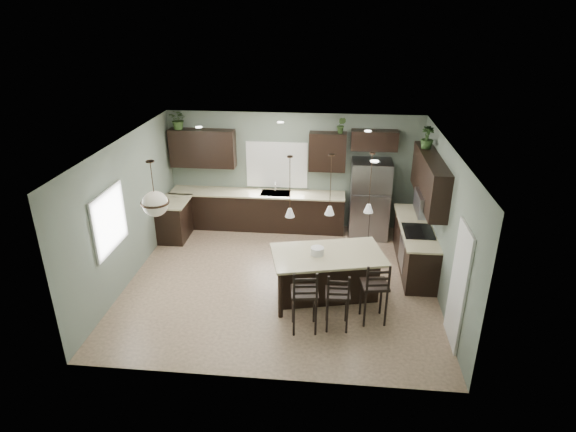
# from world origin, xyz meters

# --- Properties ---
(ground) EXTENTS (6.00, 6.00, 0.00)m
(ground) POSITION_xyz_m (0.00, 0.00, 0.00)
(ground) COLOR #9E8466
(ground) RESTS_ON ground
(pantry_door) EXTENTS (0.04, 0.82, 2.04)m
(pantry_door) POSITION_xyz_m (2.98, -1.55, 1.02)
(pantry_door) COLOR white
(pantry_door) RESTS_ON ground
(window_back) EXTENTS (1.35, 0.02, 1.00)m
(window_back) POSITION_xyz_m (-0.40, 2.73, 1.55)
(window_back) COLOR white
(window_back) RESTS_ON room_shell
(window_left) EXTENTS (0.02, 1.10, 1.00)m
(window_left) POSITION_xyz_m (-2.98, -0.80, 1.55)
(window_left) COLOR white
(window_left) RESTS_ON room_shell
(left_return_cabs) EXTENTS (0.60, 0.90, 0.90)m
(left_return_cabs) POSITION_xyz_m (-2.70, 1.70, 0.45)
(left_return_cabs) COLOR black
(left_return_cabs) RESTS_ON ground
(left_return_countertop) EXTENTS (0.66, 0.96, 0.04)m
(left_return_countertop) POSITION_xyz_m (-2.68, 1.70, 0.92)
(left_return_countertop) COLOR beige
(left_return_countertop) RESTS_ON left_return_cabs
(back_lower_cabs) EXTENTS (4.20, 0.60, 0.90)m
(back_lower_cabs) POSITION_xyz_m (-0.85, 2.45, 0.45)
(back_lower_cabs) COLOR black
(back_lower_cabs) RESTS_ON ground
(back_countertop) EXTENTS (4.20, 0.66, 0.04)m
(back_countertop) POSITION_xyz_m (-0.85, 2.43, 0.92)
(back_countertop) COLOR beige
(back_countertop) RESTS_ON back_lower_cabs
(sink_inset) EXTENTS (0.70, 0.45, 0.01)m
(sink_inset) POSITION_xyz_m (-0.40, 2.43, 0.94)
(sink_inset) COLOR gray
(sink_inset) RESTS_ON back_countertop
(faucet) EXTENTS (0.02, 0.02, 0.28)m
(faucet) POSITION_xyz_m (-0.40, 2.40, 1.08)
(faucet) COLOR silver
(faucet) RESTS_ON back_countertop
(back_upper_left) EXTENTS (1.55, 0.34, 0.90)m
(back_upper_left) POSITION_xyz_m (-2.15, 2.58, 1.95)
(back_upper_left) COLOR black
(back_upper_left) RESTS_ON room_shell
(back_upper_right) EXTENTS (0.85, 0.34, 0.90)m
(back_upper_right) POSITION_xyz_m (0.80, 2.58, 1.95)
(back_upper_right) COLOR black
(back_upper_right) RESTS_ON room_shell
(fridge_header) EXTENTS (1.05, 0.34, 0.45)m
(fridge_header) POSITION_xyz_m (1.85, 2.58, 2.25)
(fridge_header) COLOR black
(fridge_header) RESTS_ON room_shell
(right_lower_cabs) EXTENTS (0.60, 2.35, 0.90)m
(right_lower_cabs) POSITION_xyz_m (2.70, 0.87, 0.45)
(right_lower_cabs) COLOR black
(right_lower_cabs) RESTS_ON ground
(right_countertop) EXTENTS (0.66, 2.35, 0.04)m
(right_countertop) POSITION_xyz_m (2.68, 0.87, 0.92)
(right_countertop) COLOR beige
(right_countertop) RESTS_ON right_lower_cabs
(cooktop) EXTENTS (0.58, 0.75, 0.02)m
(cooktop) POSITION_xyz_m (2.68, 0.60, 0.94)
(cooktop) COLOR black
(cooktop) RESTS_ON right_countertop
(wall_oven_front) EXTENTS (0.01, 0.72, 0.60)m
(wall_oven_front) POSITION_xyz_m (2.40, 0.60, 0.45)
(wall_oven_front) COLOR gray
(wall_oven_front) RESTS_ON right_lower_cabs
(right_upper_cabs) EXTENTS (0.34, 2.35, 0.90)m
(right_upper_cabs) POSITION_xyz_m (2.83, 0.87, 1.95)
(right_upper_cabs) COLOR black
(right_upper_cabs) RESTS_ON room_shell
(microwave) EXTENTS (0.40, 0.75, 0.40)m
(microwave) POSITION_xyz_m (2.78, 0.60, 1.55)
(microwave) COLOR gray
(microwave) RESTS_ON right_upper_cabs
(refrigerator) EXTENTS (0.90, 0.74, 1.85)m
(refrigerator) POSITION_xyz_m (1.82, 2.28, 0.93)
(refrigerator) COLOR gray
(refrigerator) RESTS_ON ground
(kitchen_island) EXTENTS (2.22, 1.58, 0.92)m
(kitchen_island) POSITION_xyz_m (0.92, -0.49, 0.46)
(kitchen_island) COLOR black
(kitchen_island) RESTS_ON ground
(serving_dish) EXTENTS (0.24, 0.24, 0.14)m
(serving_dish) POSITION_xyz_m (0.72, -0.53, 0.99)
(serving_dish) COLOR silver
(serving_dish) RESTS_ON kitchen_island
(bar_stool_left) EXTENTS (0.50, 0.50, 1.20)m
(bar_stool_left) POSITION_xyz_m (0.56, -1.49, 0.60)
(bar_stool_left) COLOR black
(bar_stool_left) RESTS_ON ground
(bar_stool_center) EXTENTS (0.42, 0.42, 1.10)m
(bar_stool_center) POSITION_xyz_m (1.11, -1.39, 0.55)
(bar_stool_center) COLOR black
(bar_stool_center) RESTS_ON ground
(bar_stool_right) EXTENTS (0.50, 0.50, 1.19)m
(bar_stool_right) POSITION_xyz_m (1.73, -1.13, 0.59)
(bar_stool_right) COLOR black
(bar_stool_right) RESTS_ON ground
(pendant_left) EXTENTS (0.17, 0.17, 1.10)m
(pendant_left) POSITION_xyz_m (0.24, -0.65, 2.25)
(pendant_left) COLOR white
(pendant_left) RESTS_ON room_shell
(pendant_center) EXTENTS (0.17, 0.17, 1.10)m
(pendant_center) POSITION_xyz_m (0.92, -0.49, 2.25)
(pendant_center) COLOR white
(pendant_center) RESTS_ON room_shell
(pendant_right) EXTENTS (0.17, 0.17, 1.10)m
(pendant_right) POSITION_xyz_m (1.60, -0.32, 2.25)
(pendant_right) COLOR silver
(pendant_right) RESTS_ON room_shell
(chandelier) EXTENTS (0.47, 0.47, 0.96)m
(chandelier) POSITION_xyz_m (-1.96, -1.13, 2.32)
(chandelier) COLOR beige
(chandelier) RESTS_ON room_shell
(plant_back_left) EXTENTS (0.52, 0.50, 0.46)m
(plant_back_left) POSITION_xyz_m (-2.66, 2.55, 2.63)
(plant_back_left) COLOR #304C21
(plant_back_left) RESTS_ON back_upper_left
(plant_back_right) EXTENTS (0.25, 0.23, 0.37)m
(plant_back_right) POSITION_xyz_m (1.09, 2.55, 2.58)
(plant_back_right) COLOR #2F491F
(plant_back_right) RESTS_ON back_upper_right
(plant_right_wall) EXTENTS (0.25, 0.25, 0.45)m
(plant_right_wall) POSITION_xyz_m (2.80, 1.45, 2.62)
(plant_right_wall) COLOR #2D4B21
(plant_right_wall) RESTS_ON right_upper_cabs
(room_shell) EXTENTS (6.00, 6.00, 6.00)m
(room_shell) POSITION_xyz_m (0.00, 0.00, 1.70)
(room_shell) COLOR slate
(room_shell) RESTS_ON ground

